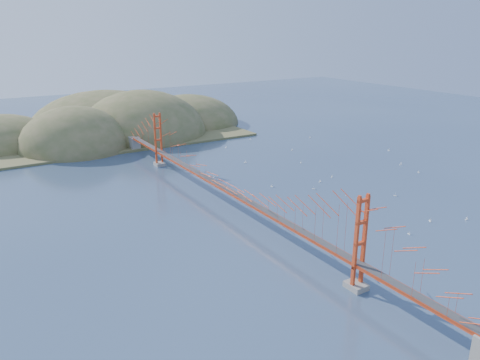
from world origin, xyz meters
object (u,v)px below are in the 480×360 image
sailboat_1 (361,199)px  sailboat_2 (467,219)px  sailboat_0 (272,186)px  bridge (227,168)px

sailboat_1 → sailboat_2: sailboat_1 is taller
sailboat_0 → bridge: bearing=-158.8°
bridge → sailboat_2: size_ratio=161.29×
bridge → sailboat_0: bridge is taller
sailboat_2 → bridge: bearing=140.6°
sailboat_0 → sailboat_2: 33.99m
bridge → sailboat_0: bearing=21.2°
bridge → sailboat_1: bearing=-21.9°
bridge → sailboat_2: bridge is taller
sailboat_0 → sailboat_2: bearing=-59.9°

